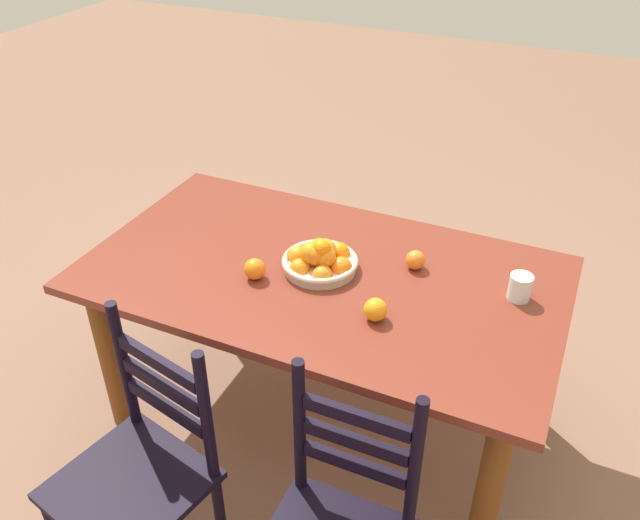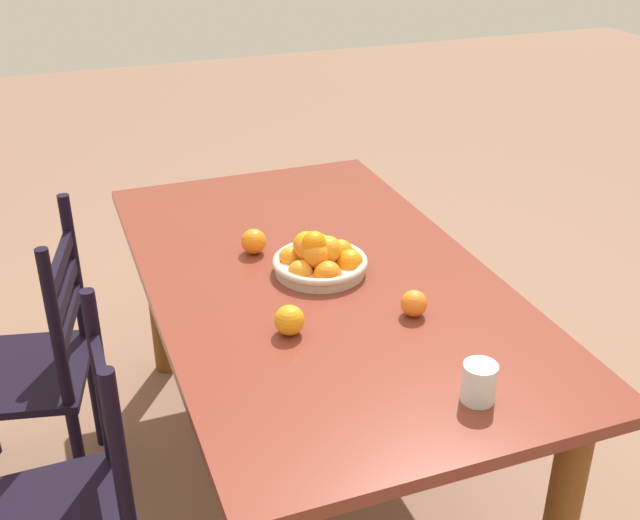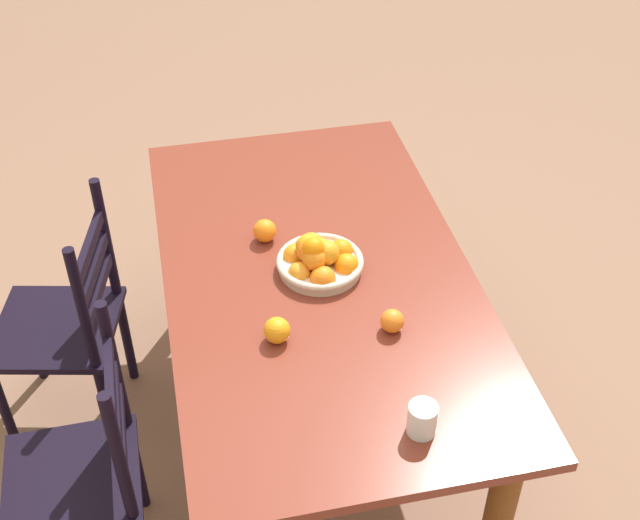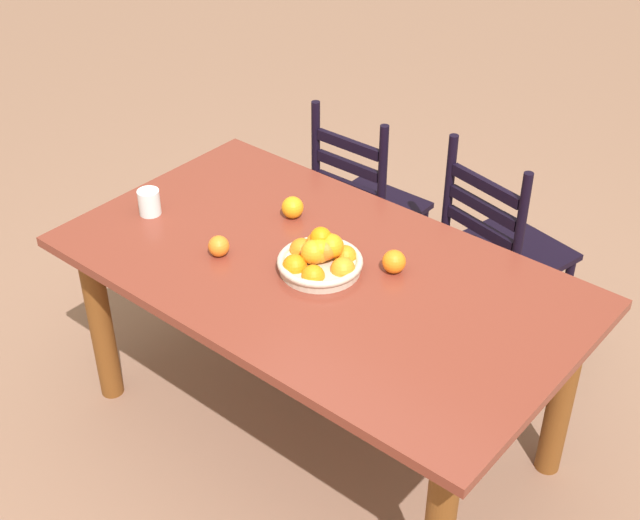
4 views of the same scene
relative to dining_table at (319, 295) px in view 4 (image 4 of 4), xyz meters
name	(u,v)px [view 4 (image 4 of 4)]	position (x,y,z in m)	size (l,w,h in m)	color
ground_plane	(319,427)	(0.00, 0.00, -0.63)	(12.00, 12.00, 0.00)	#835E4B
dining_table	(319,295)	(0.00, 0.00, 0.00)	(1.74, 0.99, 0.74)	maroon
chair_near_window	(500,254)	(0.23, 0.84, -0.17)	(0.50, 0.50, 0.94)	black
chair_by_cabinet	(365,209)	(-0.40, 0.78, -0.18)	(0.40, 0.40, 0.94)	black
fruit_bowl	(320,257)	(0.01, -0.01, 0.16)	(0.28, 0.28, 0.15)	beige
orange_loose_0	(394,262)	(0.20, 0.14, 0.15)	(0.08, 0.08, 0.08)	orange
orange_loose_1	(219,246)	(-0.31, -0.16, 0.15)	(0.07, 0.07, 0.07)	orange
orange_loose_2	(293,207)	(-0.28, 0.18, 0.15)	(0.08, 0.08, 0.08)	orange
drinking_glass	(149,202)	(-0.69, -0.13, 0.16)	(0.08, 0.08, 0.09)	silver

